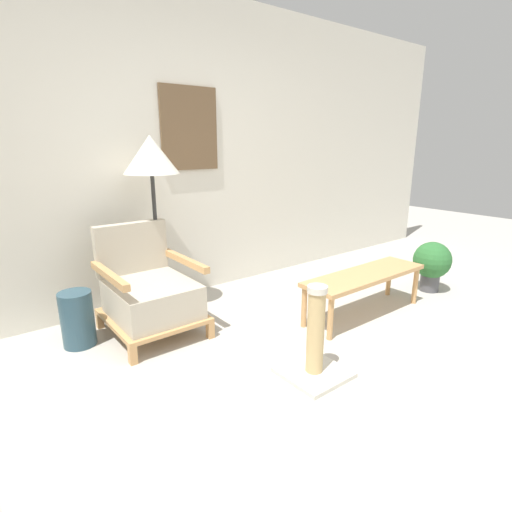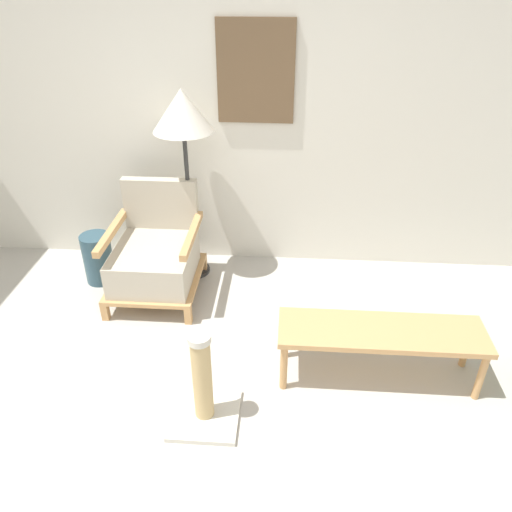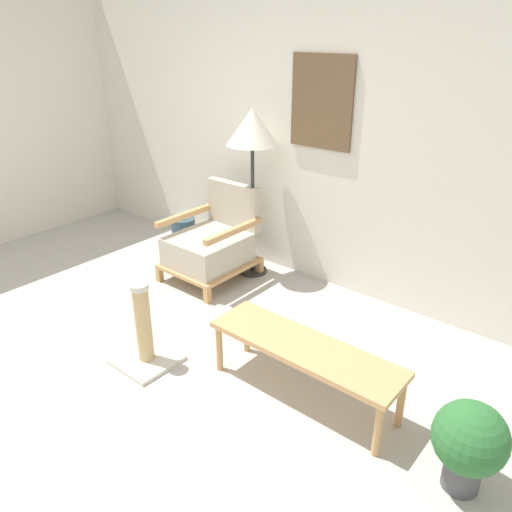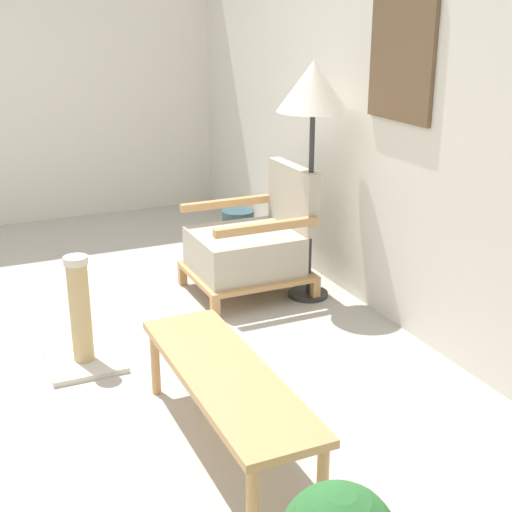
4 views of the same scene
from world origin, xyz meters
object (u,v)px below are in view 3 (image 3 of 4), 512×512
object	(u,v)px
armchair	(212,244)
vase	(184,238)
potted_plant	(469,441)
floor_lamp	(252,133)
coffee_table	(304,351)
scratching_post	(145,337)

from	to	relation	value
armchair	vase	world-z (taller)	armchair
armchair	potted_plant	bearing A→B (deg)	-18.67
floor_lamp	coffee_table	size ratio (longest dim) A/B	1.21
armchair	vase	xyz separation A→B (m)	(-0.51, 0.12, -0.12)
armchair	floor_lamp	bearing A→B (deg)	53.85
floor_lamp	vase	size ratio (longest dim) A/B	3.64
armchair	potted_plant	world-z (taller)	armchair
coffee_table	scratching_post	world-z (taller)	scratching_post
armchair	vase	bearing A→B (deg)	166.63
vase	floor_lamp	bearing A→B (deg)	14.11
armchair	coffee_table	size ratio (longest dim) A/B	0.67
coffee_table	vase	distance (m)	2.28
coffee_table	scratching_post	distance (m)	1.10
vase	scratching_post	size ratio (longest dim) A/B	0.68
coffee_table	scratching_post	size ratio (longest dim) A/B	2.03
floor_lamp	potted_plant	distance (m)	2.80
armchair	floor_lamp	distance (m)	1.04
potted_plant	scratching_post	bearing A→B (deg)	-170.14
armchair	vase	distance (m)	0.53
armchair	scratching_post	distance (m)	1.34
scratching_post	coffee_table	bearing A→B (deg)	21.54
potted_plant	scratching_post	world-z (taller)	scratching_post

